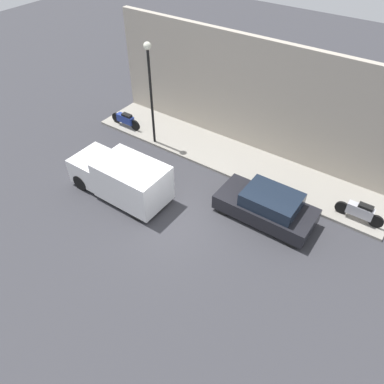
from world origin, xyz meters
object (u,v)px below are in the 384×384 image
parked_car (267,206)px  scooter_silver (360,211)px  motorcycle_blue (126,119)px  streetlamp (150,80)px  delivery_van (121,177)px

parked_car → scooter_silver: (1.89, -3.08, -0.08)m
motorcycle_blue → streetlamp: (-0.24, -2.15, 2.85)m
delivery_van → motorcycle_blue: (4.01, 3.46, -0.39)m
motorcycle_blue → scooter_silver: (0.08, -12.23, 0.02)m
parked_car → motorcycle_blue: size_ratio=2.04×
delivery_van → motorcycle_blue: delivery_van is taller
delivery_van → motorcycle_blue: size_ratio=2.31×
parked_car → scooter_silver: 3.62m
delivery_van → streetlamp: 4.70m
scooter_silver → motorcycle_blue: bearing=90.4°
streetlamp → scooter_silver: bearing=-88.2°
parked_car → motorcycle_blue: parked_car is taller
motorcycle_blue → scooter_silver: 12.23m
parked_car → streetlamp: 7.69m
motorcycle_blue → streetlamp: size_ratio=0.38×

